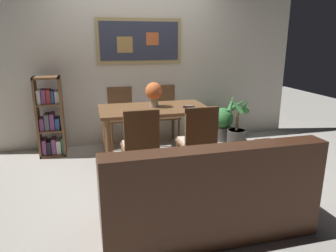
% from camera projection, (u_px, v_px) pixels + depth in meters
% --- Properties ---
extents(ground_plane, '(12.00, 12.00, 0.00)m').
position_uv_depth(ground_plane, '(156.00, 170.00, 4.02)').
color(ground_plane, '#B7B2A8').
extents(wall_back_with_painting, '(5.20, 0.14, 2.60)m').
position_uv_depth(wall_back_with_painting, '(137.00, 60.00, 4.87)').
color(wall_back_with_painting, silver).
rests_on(wall_back_with_painting, ground_plane).
extents(dining_table, '(1.45, 0.82, 0.74)m').
position_uv_depth(dining_table, '(154.00, 115.00, 4.22)').
color(dining_table, brown).
rests_on(dining_table, ground_plane).
extents(dining_chair_far_left, '(0.40, 0.41, 0.91)m').
position_uv_depth(dining_chair_far_left, '(121.00, 111.00, 4.88)').
color(dining_chair_far_left, brown).
rests_on(dining_chair_far_left, ground_plane).
extents(dining_chair_near_right, '(0.40, 0.41, 0.91)m').
position_uv_depth(dining_chair_near_right, '(198.00, 137.00, 3.61)').
color(dining_chair_near_right, brown).
rests_on(dining_chair_near_right, ground_plane).
extents(dining_chair_near_left, '(0.40, 0.41, 0.91)m').
position_uv_depth(dining_chair_near_left, '(141.00, 141.00, 3.47)').
color(dining_chair_near_left, brown).
rests_on(dining_chair_near_left, ground_plane).
extents(dining_chair_far_right, '(0.40, 0.41, 0.91)m').
position_uv_depth(dining_chair_far_right, '(164.00, 109.00, 5.03)').
color(dining_chair_far_right, brown).
rests_on(dining_chair_far_right, ground_plane).
extents(leather_couch, '(1.80, 0.84, 0.84)m').
position_uv_depth(leather_couch, '(204.00, 195.00, 2.74)').
color(leather_couch, '#472819').
rests_on(leather_couch, ground_plane).
extents(bookshelf, '(0.36, 0.28, 1.13)m').
position_uv_depth(bookshelf, '(51.00, 121.00, 4.43)').
color(bookshelf, brown).
rests_on(bookshelf, ground_plane).
extents(potted_ivy, '(0.35, 0.35, 0.57)m').
position_uv_depth(potted_ivy, '(222.00, 123.00, 5.16)').
color(potted_ivy, '#4C4742').
rests_on(potted_ivy, ground_plane).
extents(potted_palm, '(0.40, 0.42, 0.81)m').
position_uv_depth(potted_palm, '(237.00, 128.00, 4.92)').
color(potted_palm, '#4C4742').
rests_on(potted_palm, ground_plane).
extents(flower_vase, '(0.23, 0.23, 0.33)m').
position_uv_depth(flower_vase, '(154.00, 92.00, 4.18)').
color(flower_vase, tan).
rests_on(flower_vase, dining_table).
extents(tv_remote, '(0.16, 0.08, 0.02)m').
position_uv_depth(tv_remote, '(189.00, 107.00, 4.19)').
color(tv_remote, black).
rests_on(tv_remote, dining_table).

